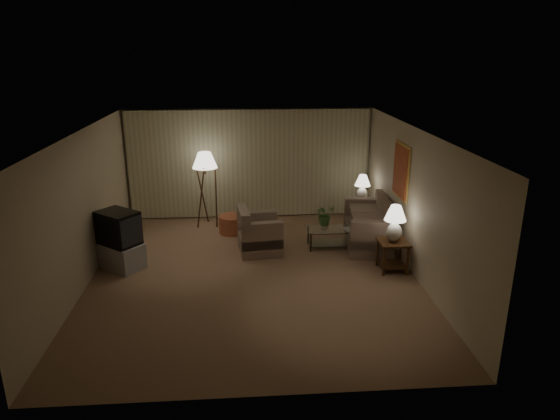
% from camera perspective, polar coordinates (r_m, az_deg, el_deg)
% --- Properties ---
extents(ground, '(7.00, 7.00, 0.00)m').
position_cam_1_polar(ground, '(9.54, -3.03, -7.29)').
color(ground, '#957552').
rests_on(ground, ground).
extents(room_shell, '(6.04, 7.02, 2.72)m').
position_cam_1_polar(room_shell, '(10.39, -3.27, 5.08)').
color(room_shell, beige).
rests_on(room_shell, ground).
extents(sofa, '(2.01, 1.34, 0.79)m').
position_cam_1_polar(sofa, '(10.92, 10.00, -1.93)').
color(sofa, gray).
rests_on(sofa, ground).
extents(armchair, '(1.09, 1.05, 0.75)m').
position_cam_1_polar(armchair, '(10.40, -2.34, -2.80)').
color(armchair, gray).
rests_on(armchair, ground).
extents(side_table_near, '(0.55, 0.55, 0.60)m').
position_cam_1_polar(side_table_near, '(9.74, 12.76, -4.51)').
color(side_table_near, '#37210F').
rests_on(side_table_near, ground).
extents(side_table_far, '(0.45, 0.38, 0.60)m').
position_cam_1_polar(side_table_far, '(12.10, 9.27, 0.09)').
color(side_table_far, '#37210F').
rests_on(side_table_far, ground).
extents(table_lamp_near, '(0.41, 0.41, 0.71)m').
position_cam_1_polar(table_lamp_near, '(9.53, 13.01, -1.15)').
color(table_lamp_near, silver).
rests_on(table_lamp_near, side_table_near).
extents(table_lamp_far, '(0.37, 0.37, 0.64)m').
position_cam_1_polar(table_lamp_far, '(11.94, 9.41, 2.77)').
color(table_lamp_far, silver).
rests_on(table_lamp_far, side_table_far).
extents(coffee_table, '(1.08, 0.59, 0.41)m').
position_cam_1_polar(coffee_table, '(10.70, 5.89, -2.84)').
color(coffee_table, silver).
rests_on(coffee_table, ground).
extents(tv_cabinet, '(1.38, 1.37, 0.50)m').
position_cam_1_polar(tv_cabinet, '(10.16, -17.70, -4.97)').
color(tv_cabinet, '#A4A4A7').
rests_on(tv_cabinet, ground).
extents(crt_tv, '(1.27, 1.27, 0.64)m').
position_cam_1_polar(crt_tv, '(9.96, -18.01, -1.95)').
color(crt_tv, black).
rests_on(crt_tv, tv_cabinet).
extents(floor_lamp, '(0.58, 0.58, 1.79)m').
position_cam_1_polar(floor_lamp, '(11.86, -8.45, 2.51)').
color(floor_lamp, '#37210F').
rests_on(floor_lamp, ground).
extents(ottoman, '(0.75, 0.75, 0.40)m').
position_cam_1_polar(ottoman, '(11.55, -5.49, -1.62)').
color(ottoman, '#A15436').
rests_on(ottoman, ground).
extents(vase, '(0.20, 0.20, 0.17)m').
position_cam_1_polar(vase, '(10.60, 5.13, -1.75)').
color(vase, white).
rests_on(vase, coffee_table).
extents(flowers, '(0.51, 0.48, 0.45)m').
position_cam_1_polar(flowers, '(10.50, 5.18, -0.18)').
color(flowers, '#427333').
rests_on(flowers, vase).
extents(book, '(0.23, 0.28, 0.02)m').
position_cam_1_polar(book, '(10.60, 7.34, -2.25)').
color(book, olive).
rests_on(book, coffee_table).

